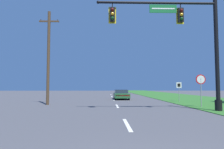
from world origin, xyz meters
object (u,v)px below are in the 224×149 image
(signal_mast, at_px, (188,38))
(stop_sign, at_px, (201,83))
(utility_pole_near, at_px, (48,56))
(car_ahead, at_px, (121,95))
(route_sign_post, at_px, (179,87))

(signal_mast, height_order, stop_sign, signal_mast)
(signal_mast, distance_m, utility_pole_near, 11.81)
(car_ahead, bearing_deg, route_sign_post, -38.37)
(car_ahead, bearing_deg, stop_sign, -62.45)
(signal_mast, xyz_separation_m, car_ahead, (-3.53, 12.76, -4.20))
(stop_sign, bearing_deg, signal_mast, -128.32)
(stop_sign, relative_size, utility_pole_near, 0.30)
(signal_mast, distance_m, route_sign_post, 9.08)
(car_ahead, xyz_separation_m, utility_pole_near, (-7.11, -7.66, 3.77))
(utility_pole_near, bearing_deg, route_sign_post, 13.32)
(car_ahead, height_order, stop_sign, stop_sign)
(stop_sign, xyz_separation_m, route_sign_post, (0.40, 5.78, -0.34))
(stop_sign, height_order, utility_pole_near, utility_pole_near)
(car_ahead, distance_m, utility_pole_near, 11.11)
(stop_sign, height_order, route_sign_post, stop_sign)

